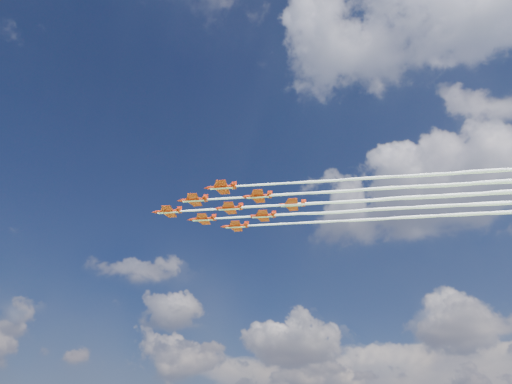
{
  "coord_description": "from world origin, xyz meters",
  "views": [
    {
      "loc": [
        79.18,
        -113.43,
        5.37
      ],
      "look_at": [
        2.9,
        -2.53,
        81.03
      ],
      "focal_mm": 35.0,
      "sensor_mm": 36.0,
      "label": 1
    }
  ],
  "objects": [
    {
      "name": "jet_row3_port",
      "position": [
        62.52,
        18.23,
        78.07
      ],
      "size": [
        132.95,
        71.78,
        2.42
      ],
      "rotation": [
        0.0,
        0.0,
        0.48
      ],
      "color": "red"
    },
    {
      "name": "jet_row3_centre",
      "position": [
        56.31,
        30.06,
        78.07
      ],
      "size": [
        132.95,
        71.78,
        2.42
      ],
      "rotation": [
        0.0,
        0.0,
        0.48
      ],
      "color": "red"
    },
    {
      "name": "jet_row3_starb",
      "position": [
        50.1,
        41.9,
        78.07
      ],
      "size": [
        132.95,
        71.78,
        2.42
      ],
      "rotation": [
        0.0,
        0.0,
        0.48
      ],
      "color": "red"
    },
    {
      "name": "jet_row2_starb",
      "position": [
        44.43,
        31.38,
        78.07
      ],
      "size": [
        132.95,
        71.78,
        2.42
      ],
      "rotation": [
        0.0,
        0.0,
        0.48
      ],
      "color": "red"
    },
    {
      "name": "jet_row4_starb",
      "position": [
        61.98,
        40.59,
        78.07
      ],
      "size": [
        132.95,
        71.78,
        2.42
      ],
      "rotation": [
        0.0,
        0.0,
        0.48
      ],
      "color": "red"
    },
    {
      "name": "jet_lead",
      "position": [
        38.76,
        20.85,
        78.07
      ],
      "size": [
        132.95,
        71.78,
        2.42
      ],
      "rotation": [
        0.0,
        0.0,
        0.48
      ],
      "color": "red"
    },
    {
      "name": "jet_row2_port",
      "position": [
        50.64,
        19.54,
        78.07
      ],
      "size": [
        132.95,
        71.78,
        2.42
      ],
      "rotation": [
        0.0,
        0.0,
        0.48
      ],
      "color": "red"
    },
    {
      "name": "jet_row4_port",
      "position": [
        68.19,
        28.75,
        78.07
      ],
      "size": [
        132.95,
        71.78,
        2.42
      ],
      "rotation": [
        0.0,
        0.0,
        0.48
      ],
      "color": "red"
    }
  ]
}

